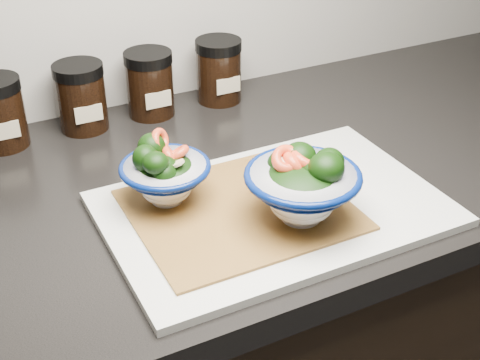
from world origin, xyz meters
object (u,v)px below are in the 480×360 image
cutting_board (274,209)px  bowl_left (164,175)px  spice_jar_c (81,97)px  spice_jar_e (219,70)px  bowl_right (303,185)px  spice_jar_d (150,84)px

cutting_board → bowl_left: bowl_left is taller
spice_jar_c → spice_jar_e: bearing=0.0°
bowl_right → bowl_left: bearing=140.8°
bowl_left → spice_jar_c: bearing=96.2°
bowl_right → spice_jar_e: size_ratio=1.33×
bowl_left → spice_jar_e: 0.36m
bowl_right → spice_jar_c: bowl_right is taller
bowl_left → cutting_board: bearing=-29.9°
spice_jar_d → spice_jar_e: (0.13, 0.00, 0.00)m
cutting_board → spice_jar_e: size_ratio=3.98×
spice_jar_e → spice_jar_d: bearing=180.0°
spice_jar_d → spice_jar_e: same height
bowl_left → spice_jar_c: (-0.03, 0.29, 0.00)m
spice_jar_c → spice_jar_d: (0.12, 0.00, 0.00)m
bowl_left → spice_jar_d: 0.30m
spice_jar_c → bowl_left: bearing=-83.8°
spice_jar_e → spice_jar_c: bearing=180.0°
bowl_left → spice_jar_c: 0.29m
bowl_right → spice_jar_d: size_ratio=1.33×
spice_jar_d → spice_jar_e: size_ratio=1.00×
spice_jar_c → spice_jar_e: size_ratio=1.00×
cutting_board → bowl_left: 0.15m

